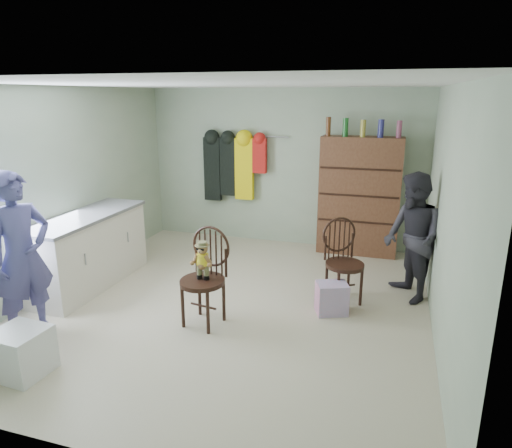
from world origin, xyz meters
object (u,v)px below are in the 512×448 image
(counter, at_px, (88,250))
(dresser, at_px, (359,196))
(chair_front, at_px, (205,270))
(chair_far, at_px, (343,257))

(counter, bearing_deg, dresser, 35.69)
(chair_front, relative_size, chair_far, 1.05)
(counter, distance_m, chair_front, 1.92)
(counter, xyz_separation_m, chair_front, (1.85, -0.50, 0.14))
(dresser, bearing_deg, counter, -144.31)
(counter, bearing_deg, chair_front, -15.20)
(chair_far, relative_size, dresser, 0.48)
(counter, xyz_separation_m, dresser, (3.20, 2.30, 0.44))
(chair_front, xyz_separation_m, dresser, (1.35, 2.80, 0.30))
(chair_front, bearing_deg, dresser, 73.57)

